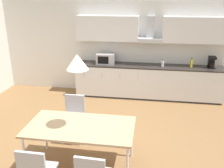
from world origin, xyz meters
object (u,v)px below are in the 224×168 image
Objects in this scene: bottle_yellow at (191,63)px; coffee_maker at (212,62)px; bottle_white at (163,64)px; chair_far_left at (74,113)px; microwave at (106,59)px; pendant_lamp at (77,62)px; dining_table at (81,128)px.

coffee_maker is at bearing 4.01° from bottle_yellow.
bottle_white is 2.88m from chair_far_left.
chair_far_left is (-0.20, -2.33, -0.50)m from microwave.
bottle_yellow is (-0.50, -0.03, -0.04)m from coffee_maker.
bottle_white is at bearing 52.95° from chair_far_left.
coffee_maker is 1.19× the size of bottle_yellow.
coffee_maker is 4.15m from pendant_lamp.
coffee_maker is at bearing 3.87° from bottle_white.
dining_table is at bearing -89.70° from pendant_lamp.
bottle_yellow is at bearing -175.99° from coffee_maker.
microwave is 2.39m from chair_far_left.
microwave is at bearing -179.45° from coffee_maker.
coffee_maker is 0.94× the size of pendant_lamp.
bottle_yellow is (2.24, -0.01, -0.03)m from microwave.
bottle_white is 3.47m from pendant_lamp.
microwave is 0.29× the size of dining_table.
pendant_lamp is at bearing -128.85° from coffee_maker.
bottle_yellow is at bearing 56.70° from dining_table.
chair_far_left is at bearing -127.05° from bottle_white.
chair_far_left is 1.54m from pendant_lamp.
coffee_maker is at bearing 51.15° from dining_table.
dining_table is at bearing -128.85° from coffee_maker.
chair_far_left is at bearing 114.37° from pendant_lamp.
bottle_white is 0.59× the size of pendant_lamp.
coffee_maker reaches higher than dining_table.
coffee_maker is 1.23m from bottle_white.
bottle_yellow is at bearing 43.54° from chair_far_left.
coffee_maker is 3.80m from chair_far_left.
pendant_lamp is at bearing 90.30° from dining_table.
pendant_lamp is (0.17, -3.16, 0.74)m from microwave.
bottle_yellow is 0.29× the size of chair_far_left.
coffee_maker is at bearing 0.55° from microwave.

